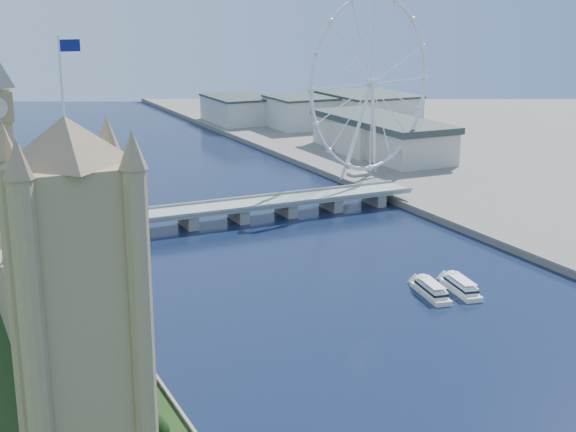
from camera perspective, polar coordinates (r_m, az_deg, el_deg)
victoria_tower at (r=181.98m, az=-14.66°, el=-7.12°), size 28.16×28.16×112.00m
parliament_range at (r=302.11m, az=-17.12°, el=-5.61°), size 24.00×200.00×70.00m
westminster_bridge at (r=457.63m, az=-3.55°, el=0.48°), size 220.00×22.00×9.50m
london_eye at (r=548.71m, az=6.00°, el=9.32°), size 113.60×39.12×124.30m
county_hall at (r=650.17m, az=6.58°, el=4.18°), size 54.00×144.00×35.00m
city_skyline at (r=709.45m, az=-8.49°, el=6.41°), size 505.00×280.00×32.00m
tour_boat_near at (r=348.74m, az=10.10°, el=-5.60°), size 12.77×30.76×6.60m
tour_boat_far at (r=355.40m, az=12.16°, el=-5.31°), size 12.98×31.07×6.67m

